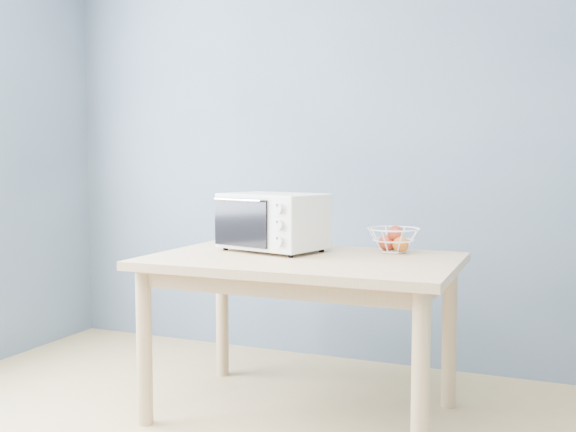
% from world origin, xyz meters
% --- Properties ---
extents(room, '(4.01, 4.51, 2.61)m').
position_xyz_m(room, '(0.00, 0.00, 1.30)').
color(room, tan).
rests_on(room, ground).
extents(dining_table, '(1.40, 0.90, 0.75)m').
position_xyz_m(dining_table, '(-0.01, 1.32, 0.65)').
color(dining_table, tan).
rests_on(dining_table, ground).
extents(toaster_oven, '(0.55, 0.45, 0.29)m').
position_xyz_m(toaster_oven, '(-0.24, 1.45, 0.90)').
color(toaster_oven, beige).
rests_on(toaster_oven, dining_table).
extents(fruit_basket, '(0.31, 0.31, 0.13)m').
position_xyz_m(fruit_basket, '(0.35, 1.62, 0.82)').
color(fruit_basket, white).
rests_on(fruit_basket, dining_table).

